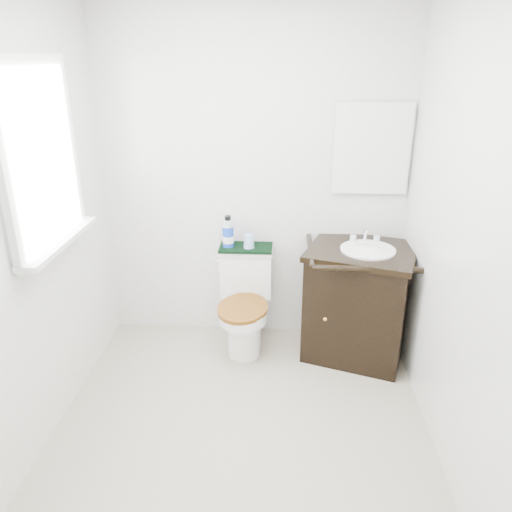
# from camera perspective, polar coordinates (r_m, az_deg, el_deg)

# --- Properties ---
(floor) EXTENTS (2.40, 2.40, 0.00)m
(floor) POSITION_cam_1_polar(r_m,az_deg,el_deg) (3.09, -1.71, -19.52)
(floor) COLOR #B6AA93
(floor) RESTS_ON ground
(wall_back) EXTENTS (2.40, 0.00, 2.40)m
(wall_back) POSITION_cam_1_polar(r_m,az_deg,el_deg) (3.61, -0.28, 8.43)
(wall_back) COLOR silver
(wall_back) RESTS_ON ground
(wall_front) EXTENTS (2.40, 0.00, 2.40)m
(wall_front) POSITION_cam_1_polar(r_m,az_deg,el_deg) (1.41, -6.57, -15.37)
(wall_front) COLOR silver
(wall_front) RESTS_ON ground
(wall_left) EXTENTS (0.00, 2.40, 2.40)m
(wall_left) POSITION_cam_1_polar(r_m,az_deg,el_deg) (2.79, -25.17, 2.08)
(wall_left) COLOR silver
(wall_left) RESTS_ON ground
(wall_right) EXTENTS (0.00, 2.40, 2.40)m
(wall_right) POSITION_cam_1_polar(r_m,az_deg,el_deg) (2.61, 22.82, 1.18)
(wall_right) COLOR silver
(wall_right) RESTS_ON ground
(window) EXTENTS (0.02, 0.70, 0.90)m
(window) POSITION_cam_1_polar(r_m,az_deg,el_deg) (2.90, -23.54, 10.30)
(window) COLOR white
(window) RESTS_ON wall_left
(mirror) EXTENTS (0.50, 0.02, 0.60)m
(mirror) POSITION_cam_1_polar(r_m,az_deg,el_deg) (3.58, 13.11, 11.83)
(mirror) COLOR silver
(mirror) RESTS_ON wall_back
(toilet) EXTENTS (0.40, 0.63, 0.73)m
(toilet) POSITION_cam_1_polar(r_m,az_deg,el_deg) (3.71, -1.25, -5.66)
(toilet) COLOR white
(toilet) RESTS_ON floor
(vanity) EXTENTS (0.86, 0.80, 0.92)m
(vanity) POSITION_cam_1_polar(r_m,az_deg,el_deg) (3.63, 11.64, -4.89)
(vanity) COLOR black
(vanity) RESTS_ON floor
(trash_bin) EXTENTS (0.25, 0.22, 0.31)m
(trash_bin) POSITION_cam_1_polar(r_m,az_deg,el_deg) (3.77, -1.27, -8.09)
(trash_bin) COLOR silver
(trash_bin) RESTS_ON floor
(towel) EXTENTS (0.39, 0.22, 0.02)m
(towel) POSITION_cam_1_polar(r_m,az_deg,el_deg) (3.65, -1.16, 0.98)
(towel) COLOR black
(towel) RESTS_ON toilet
(mouthwash_bottle) EXTENTS (0.08, 0.08, 0.23)m
(mouthwash_bottle) POSITION_cam_1_polar(r_m,az_deg,el_deg) (3.62, -3.21, 2.70)
(mouthwash_bottle) COLOR #163EC0
(mouthwash_bottle) RESTS_ON towel
(cup) EXTENTS (0.08, 0.08, 0.10)m
(cup) POSITION_cam_1_polar(r_m,az_deg,el_deg) (3.61, -0.81, 1.71)
(cup) COLOR #8EB1E9
(cup) RESTS_ON towel
(soap_bar) EXTENTS (0.06, 0.04, 0.02)m
(soap_bar) POSITION_cam_1_polar(r_m,az_deg,el_deg) (3.59, 11.09, 1.76)
(soap_bar) COLOR #1A787F
(soap_bar) RESTS_ON vanity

